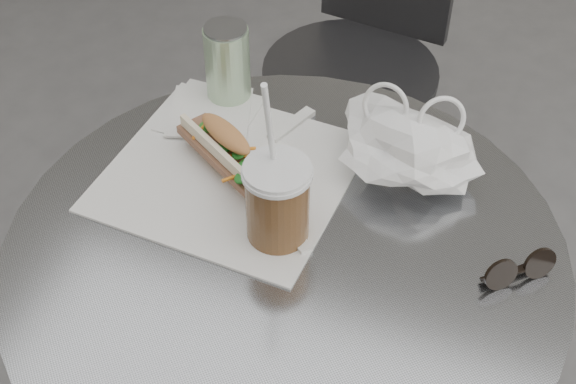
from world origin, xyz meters
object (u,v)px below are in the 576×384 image
(chair_far, at_px, (354,107))
(iced_coffee, at_px, (277,201))
(banh_mi, at_px, (225,150))
(drink_can, at_px, (227,64))
(cafe_table, at_px, (285,360))
(sunglasses, at_px, (519,270))

(chair_far, xyz_separation_m, iced_coffee, (0.12, -0.78, 0.47))
(banh_mi, bearing_deg, drink_can, 143.71)
(chair_far, bearing_deg, cafe_table, 105.49)
(cafe_table, relative_size, sunglasses, 8.51)
(iced_coffee, relative_size, sunglasses, 2.99)
(cafe_table, distance_m, chair_far, 0.82)
(iced_coffee, distance_m, sunglasses, 0.32)
(cafe_table, relative_size, chair_far, 1.01)
(iced_coffee, bearing_deg, sunglasses, 7.40)
(cafe_table, bearing_deg, drink_can, 127.21)
(drink_can, bearing_deg, sunglasses, -22.33)
(iced_coffee, distance_m, drink_can, 0.31)
(banh_mi, height_order, iced_coffee, iced_coffee)
(cafe_table, height_order, sunglasses, sunglasses)
(sunglasses, xyz_separation_m, drink_can, (-0.50, 0.20, 0.05))
(chair_far, distance_m, drink_can, 0.71)
(chair_far, height_order, drink_can, drink_can)
(cafe_table, xyz_separation_m, sunglasses, (0.30, 0.06, 0.29))
(drink_can, bearing_deg, iced_coffee, -53.31)
(banh_mi, distance_m, drink_can, 0.17)
(iced_coffee, xyz_separation_m, sunglasses, (0.32, 0.04, -0.05))
(cafe_table, bearing_deg, sunglasses, 10.88)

